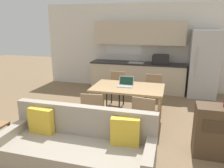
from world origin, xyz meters
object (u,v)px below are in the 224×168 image
object	(u,v)px
couch	(78,147)
dining_chair_near_left	(94,112)
dining_chair_far_right	(153,91)
dining_chair_far_left	(116,87)
dining_table	(128,90)
dining_chair_near_right	(145,116)
laptop	(126,84)
refrigerator	(203,64)

from	to	relation	value
couch	dining_chair_near_left	distance (m)	1.00
dining_chair_far_right	dining_chair_near_left	world-z (taller)	same
dining_chair_far_left	dining_table	bearing A→B (deg)	-55.31
couch	dining_chair_far_right	bearing A→B (deg)	72.34
dining_chair_near_left	dining_chair_near_right	xyz separation A→B (m)	(0.95, 0.04, 0.00)
couch	dining_chair_far_right	world-z (taller)	couch
dining_chair_near_left	laptop	world-z (taller)	laptop
dining_table	dining_chair_near_left	world-z (taller)	dining_chair_near_left
couch	laptop	distance (m)	1.98
dining_table	laptop	xyz separation A→B (m)	(-0.06, 0.06, 0.11)
couch	dining_chair_near_left	world-z (taller)	couch
dining_chair_far_left	dining_chair_near_right	xyz separation A→B (m)	(0.95, -1.66, 0.00)
couch	dining_chair_near_left	bearing A→B (deg)	96.99
dining_chair_far_left	dining_chair_near_right	distance (m)	1.91
dining_chair_near_right	laptop	world-z (taller)	laptop
dining_chair_far_right	couch	bearing A→B (deg)	-111.53
refrigerator	dining_chair_near_right	world-z (taller)	refrigerator
couch	dining_chair_far_left	xyz separation A→B (m)	(-0.12, 2.69, 0.14)
refrigerator	couch	xyz separation A→B (m)	(-2.10, -4.07, -0.61)
dining_table	dining_chair_near_left	distance (m)	1.00
dining_chair_near_right	laptop	xyz separation A→B (m)	(-0.53, 0.87, 0.33)
dining_chair_far_left	laptop	distance (m)	0.95
dining_chair_near_left	dining_chair_near_right	world-z (taller)	same
dining_chair_far_right	dining_chair_far_left	world-z (taller)	same
dining_chair_near_left	laptop	bearing A→B (deg)	-120.87
dining_table	dining_chair_near_left	size ratio (longest dim) A/B	1.72
dining_chair_far_left	couch	bearing A→B (deg)	-81.92
couch	dining_chair_far_right	xyz separation A→B (m)	(0.83, 2.61, 0.14)
dining_chair_near_left	couch	bearing A→B (deg)	90.34
dining_chair_near_right	refrigerator	bearing A→B (deg)	-104.57
refrigerator	dining_chair_far_right	size ratio (longest dim) A/B	2.18
dining_table	couch	xyz separation A→B (m)	(-0.35, -1.83, -0.36)
couch	laptop	size ratio (longest dim) A/B	6.88
couch	dining_chair_far_left	world-z (taller)	couch
dining_chair_far_right	laptop	size ratio (longest dim) A/B	2.73
refrigerator	dining_chair_near_left	distance (m)	3.84
dining_table	couch	size ratio (longest dim) A/B	0.68
laptop	dining_chair_far_left	bearing A→B (deg)	118.04
dining_chair_far_right	dining_chair_near_right	world-z (taller)	same
dining_table	dining_chair_far_right	xyz separation A→B (m)	(0.48, 0.78, -0.22)
dining_chair_near_right	laptop	bearing A→B (deg)	-50.51
refrigerator	dining_chair_far_left	xyz separation A→B (m)	(-2.22, -1.39, -0.47)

